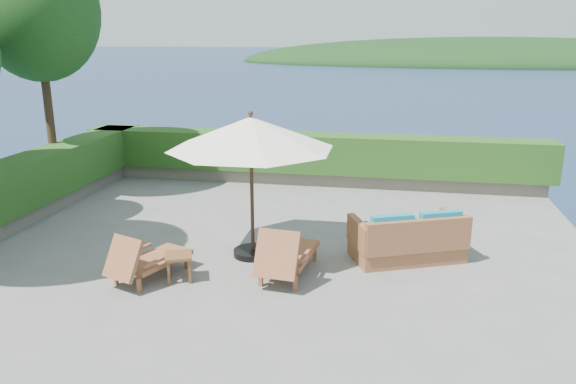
% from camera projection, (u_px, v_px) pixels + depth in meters
% --- Properties ---
extents(ground, '(12.00, 12.00, 0.00)m').
position_uv_depth(ground, '(263.00, 263.00, 9.93)').
color(ground, gray).
rests_on(ground, ground).
extents(foundation, '(12.00, 12.00, 3.00)m').
position_uv_depth(foundation, '(264.00, 341.00, 10.35)').
color(foundation, '#514A40').
rests_on(foundation, ocean).
extents(offshore_island, '(126.00, 57.60, 12.60)m').
position_uv_depth(offshore_island, '(490.00, 63.00, 138.67)').
color(offshore_island, black).
rests_on(offshore_island, ocean).
extents(planter_wall_far, '(12.00, 0.60, 0.36)m').
position_uv_depth(planter_wall_far, '(310.00, 177.00, 15.18)').
color(planter_wall_far, slate).
rests_on(planter_wall_far, ground).
extents(hedge_far, '(12.40, 0.90, 1.00)m').
position_uv_depth(hedge_far, '(310.00, 153.00, 14.99)').
color(hedge_far, '#1C4413').
rests_on(hedge_far, planter_wall_far).
extents(tree_far, '(2.80, 2.80, 6.03)m').
position_uv_depth(tree_far, '(37.00, 11.00, 12.83)').
color(tree_far, '#432C19').
rests_on(tree_far, ground).
extents(patio_umbrella, '(3.89, 3.89, 2.65)m').
position_uv_depth(patio_umbrella, '(251.00, 135.00, 9.66)').
color(patio_umbrella, black).
rests_on(patio_umbrella, ground).
extents(lounge_left, '(1.10, 1.60, 0.85)m').
position_uv_depth(lounge_left, '(146.00, 259.00, 9.17)').
color(lounge_left, '#9C5F38').
rests_on(lounge_left, ground).
extents(lounge_right, '(0.86, 1.72, 0.96)m').
position_uv_depth(lounge_right, '(287.00, 254.00, 9.26)').
color(lounge_right, '#9C5F38').
rests_on(lounge_right, ground).
extents(side_table, '(0.55, 0.55, 0.45)m').
position_uv_depth(side_table, '(179.00, 259.00, 9.13)').
color(side_table, brown).
rests_on(side_table, ground).
extents(wicker_loveseat, '(2.17, 1.68, 0.96)m').
position_uv_depth(wicker_loveseat, '(408.00, 240.00, 9.98)').
color(wicker_loveseat, '#9C5F38').
rests_on(wicker_loveseat, ground).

